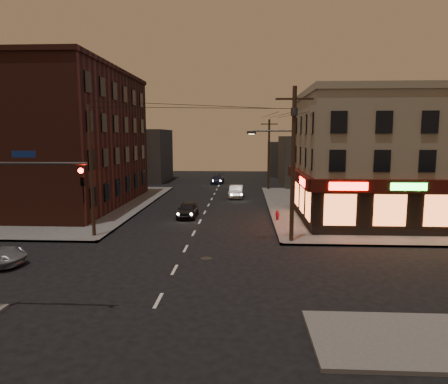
# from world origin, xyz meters

# --- Properties ---
(ground) EXTENTS (120.00, 120.00, 0.00)m
(ground) POSITION_xyz_m (0.00, 0.00, 0.00)
(ground) COLOR black
(ground) RESTS_ON ground
(sidewalk_ne) EXTENTS (24.00, 28.00, 0.15)m
(sidewalk_ne) POSITION_xyz_m (18.00, 19.00, 0.07)
(sidewalk_ne) COLOR #514F4C
(sidewalk_ne) RESTS_ON ground
(sidewalk_nw) EXTENTS (24.00, 28.00, 0.15)m
(sidewalk_nw) POSITION_xyz_m (-18.00, 19.00, 0.07)
(sidewalk_nw) COLOR #514F4C
(sidewalk_nw) RESTS_ON ground
(pizza_building) EXTENTS (15.85, 12.85, 10.50)m
(pizza_building) POSITION_xyz_m (15.93, 13.43, 5.35)
(pizza_building) COLOR gray
(pizza_building) RESTS_ON sidewalk_ne
(brick_apartment) EXTENTS (12.00, 20.00, 13.00)m
(brick_apartment) POSITION_xyz_m (-14.50, 19.00, 6.65)
(brick_apartment) COLOR #492017
(brick_apartment) RESTS_ON sidewalk_nw
(bg_building_ne_a) EXTENTS (10.00, 12.00, 7.00)m
(bg_building_ne_a) POSITION_xyz_m (14.00, 38.00, 3.50)
(bg_building_ne_a) COLOR #3F3D3A
(bg_building_ne_a) RESTS_ON ground
(bg_building_nw) EXTENTS (9.00, 10.00, 8.00)m
(bg_building_nw) POSITION_xyz_m (-13.00, 42.00, 4.00)
(bg_building_nw) COLOR #3F3D3A
(bg_building_nw) RESTS_ON ground
(bg_building_ne_b) EXTENTS (8.00, 8.00, 6.00)m
(bg_building_ne_b) POSITION_xyz_m (12.00, 52.00, 3.00)
(bg_building_ne_b) COLOR #3F3D3A
(bg_building_ne_b) RESTS_ON ground
(utility_pole_main) EXTENTS (4.20, 0.44, 10.00)m
(utility_pole_main) POSITION_xyz_m (6.68, 5.80, 5.76)
(utility_pole_main) COLOR #382619
(utility_pole_main) RESTS_ON sidewalk_ne
(utility_pole_far) EXTENTS (0.26, 0.26, 9.00)m
(utility_pole_far) POSITION_xyz_m (6.80, 32.00, 4.65)
(utility_pole_far) COLOR #382619
(utility_pole_far) RESTS_ON sidewalk_ne
(utility_pole_west) EXTENTS (0.24, 0.24, 9.00)m
(utility_pole_west) POSITION_xyz_m (-6.80, 6.50, 4.65)
(utility_pole_west) COLOR #382619
(utility_pole_west) RESTS_ON sidewalk_nw
(traffic_signal) EXTENTS (4.49, 0.32, 6.47)m
(traffic_signal) POSITION_xyz_m (-5.57, -5.60, 4.16)
(traffic_signal) COLOR #333538
(traffic_signal) RESTS_ON ground
(sedan_near) EXTENTS (1.62, 3.95, 1.34)m
(sedan_near) POSITION_xyz_m (-1.26, 13.79, 0.67)
(sedan_near) COLOR black
(sedan_near) RESTS_ON ground
(sedan_mid) EXTENTS (1.66, 4.38, 1.43)m
(sedan_mid) POSITION_xyz_m (2.73, 25.18, 0.71)
(sedan_mid) COLOR slate
(sedan_mid) RESTS_ON ground
(sedan_far) EXTENTS (1.89, 4.46, 1.28)m
(sedan_far) POSITION_xyz_m (-0.35, 38.69, 0.64)
(sedan_far) COLOR #1B2037
(sedan_far) RESTS_ON ground
(fire_hydrant) EXTENTS (0.37, 0.37, 0.81)m
(fire_hydrant) POSITION_xyz_m (6.40, 12.32, 0.59)
(fire_hydrant) COLOR maroon
(fire_hydrant) RESTS_ON sidewalk_ne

